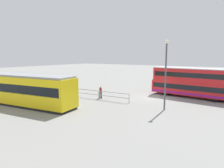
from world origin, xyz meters
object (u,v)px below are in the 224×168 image
at_px(street_lamp, 166,70).
at_px(pedestrian_near_railing, 101,92).
at_px(tram_yellow, 16,88).
at_px(info_sign, 68,82).
at_px(double_decker_bus, 192,83).

bearing_deg(street_lamp, pedestrian_near_railing, -5.83).
distance_m(tram_yellow, info_sign, 7.54).
bearing_deg(double_decker_bus, info_sign, 24.71).
bearing_deg(info_sign, pedestrian_near_railing, 179.36).
height_order(tram_yellow, info_sign, tram_yellow).
xyz_separation_m(double_decker_bus, tram_yellow, (15.76, 14.60, -0.19)).
xyz_separation_m(tram_yellow, info_sign, (-0.40, -7.53, -0.15)).
bearing_deg(info_sign, double_decker_bus, -155.29).
distance_m(double_decker_bus, info_sign, 16.92).
xyz_separation_m(tram_yellow, street_lamp, (-14.78, -6.59, 2.27)).
distance_m(pedestrian_near_railing, info_sign, 5.86).
bearing_deg(double_decker_bus, pedestrian_near_railing, 36.78).
xyz_separation_m(double_decker_bus, street_lamp, (0.98, 8.01, 2.09)).
bearing_deg(double_decker_bus, street_lamp, 83.04).
relative_size(pedestrian_near_railing, street_lamp, 0.23).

